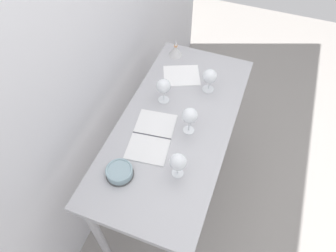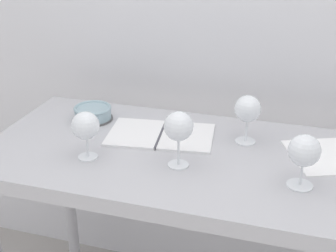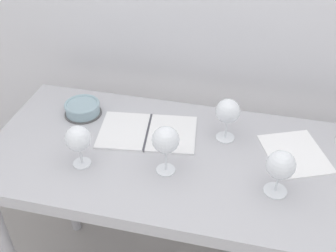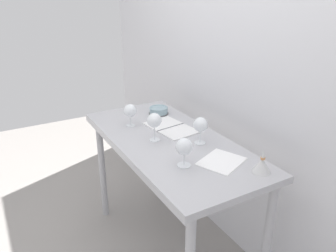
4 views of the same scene
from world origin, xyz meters
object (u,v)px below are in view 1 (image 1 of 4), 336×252
object	(u,v)px
wine_glass_near_right	(210,77)
open_notebook	(152,136)
wine_glass_near_left	(178,162)
tasting_sheet_upper	(182,75)
tasting_bowl	(119,172)
wine_glass_far_right	(163,87)
decanter_funnel	(176,51)
wine_glass_near_center	(190,116)

from	to	relation	value
wine_glass_near_right	open_notebook	bearing A→B (deg)	157.78
wine_glass_near_right	wine_glass_near_left	world-z (taller)	wine_glass_near_right
tasting_sheet_upper	tasting_bowl	bearing A→B (deg)	153.11
open_notebook	tasting_bowl	world-z (taller)	tasting_bowl
wine_glass_near_right	wine_glass_far_right	size ratio (longest dim) A/B	0.95
wine_glass_near_right	decanter_funnel	bearing A→B (deg)	51.11
tasting_sheet_upper	decanter_funnel	world-z (taller)	decanter_funnel
wine_glass_near_left	tasting_bowl	world-z (taller)	wine_glass_near_left
wine_glass_near_right	open_notebook	size ratio (longest dim) A/B	0.41
open_notebook	tasting_bowl	xyz separation A→B (m)	(-0.29, 0.06, 0.02)
open_notebook	tasting_bowl	bearing A→B (deg)	160.47
open_notebook	decanter_funnel	distance (m)	0.74
wine_glass_far_right	wine_glass_near_left	world-z (taller)	wine_glass_far_right
wine_glass_near_right	tasting_bowl	distance (m)	0.81
tasting_sheet_upper	wine_glass_far_right	bearing A→B (deg)	149.64
decanter_funnel	tasting_bowl	bearing A→B (deg)	-176.79
tasting_bowl	tasting_sheet_upper	bearing A→B (deg)	-3.70
open_notebook	tasting_sheet_upper	xyz separation A→B (m)	(0.54, 0.01, -0.00)
open_notebook	wine_glass_near_right	bearing A→B (deg)	-29.79
tasting_bowl	decanter_funnel	xyz separation A→B (m)	(1.02, 0.06, 0.01)
tasting_bowl	open_notebook	bearing A→B (deg)	-11.96
tasting_bowl	wine_glass_far_right	bearing A→B (deg)	-2.17
wine_glass_near_center	tasting_bowl	distance (m)	0.48
wine_glass_near_left	tasting_bowl	size ratio (longest dim) A/B	1.06
wine_glass_far_right	tasting_bowl	bearing A→B (deg)	177.83
open_notebook	tasting_sheet_upper	distance (m)	0.54
wine_glass_near_right	open_notebook	distance (m)	0.53
wine_glass_far_right	decanter_funnel	distance (m)	0.46
wine_glass_near_left	decanter_funnel	xyz separation A→B (m)	(0.91, 0.34, -0.07)
wine_glass_near_center	tasting_bowl	size ratio (longest dim) A/B	1.21
wine_glass_near_center	tasting_bowl	bearing A→B (deg)	148.75
wine_glass_near_center	open_notebook	xyz separation A→B (m)	(-0.12, 0.18, -0.12)
wine_glass_far_right	wine_glass_near_center	xyz separation A→B (m)	(-0.17, -0.22, 0.01)
open_notebook	tasting_bowl	size ratio (longest dim) A/B	2.64
open_notebook	tasting_bowl	distance (m)	0.29
wine_glass_near_right	tasting_sheet_upper	xyz separation A→B (m)	(0.06, 0.20, -0.11)
wine_glass_near_center	decanter_funnel	world-z (taller)	wine_glass_near_center
wine_glass_near_center	open_notebook	bearing A→B (deg)	122.19
wine_glass_near_right	wine_glass_far_right	world-z (taller)	wine_glass_far_right
wine_glass_far_right	wine_glass_near_center	bearing A→B (deg)	-128.06
open_notebook	wine_glass_near_center	bearing A→B (deg)	-65.38
tasting_sheet_upper	decanter_funnel	xyz separation A→B (m)	(0.19, 0.11, 0.04)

